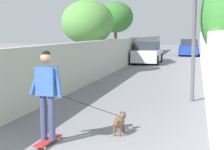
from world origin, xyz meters
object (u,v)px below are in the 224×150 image
tree_left_distant (88,23)px  dog (119,121)px  lamp_post (195,0)px  person_skateboarder (47,88)px  tree_left_mid (116,17)px  skateboard (48,141)px  car_far (189,48)px  car_near (148,53)px

tree_left_distant → dog: 11.07m
tree_left_distant → lamp_post: bearing=-138.1°
person_skateboarder → tree_left_mid: bearing=9.4°
tree_left_distant → tree_left_mid: bearing=-0.4°
skateboard → lamp_post: bearing=-28.7°
tree_left_mid → dog: tree_left_mid is taller
person_skateboarder → car_far: size_ratio=0.44×
tree_left_mid → car_near: size_ratio=1.11×
dog → car_far: size_ratio=0.34×
lamp_post → car_far: lamp_post is taller
tree_left_mid → skateboard: 17.51m
skateboard → car_far: 26.11m
car_near → car_far: bearing=-16.8°
tree_left_mid → person_skateboarder: (-17.00, -2.81, -2.09)m
lamp_post → car_near: (12.46, 3.23, -2.41)m
lamp_post → dog: bearing=159.3°
tree_left_distant → car_far: bearing=-18.1°
tree_left_mid → lamp_post: (-12.14, -5.46, -0.07)m
car_near → dog: bearing=-173.8°
tree_left_distant → car_near: size_ratio=0.99×
lamp_post → car_far: bearing=1.6°
tree_left_distant → lamp_post: size_ratio=0.83×
lamp_post → car_far: size_ratio=1.17×
skateboard → car_near: car_near is taller
tree_left_mid → car_near: tree_left_mid is taller
person_skateboarder → car_near: bearing=1.9°
tree_left_distant → car_far: tree_left_distant is taller
tree_left_mid → tree_left_distant: tree_left_mid is taller
lamp_post → person_skateboarder: bearing=151.3°
dog → skateboard: bearing=129.5°
person_skateboarder → dog: size_ratio=1.31×
lamp_post → dog: size_ratio=3.48×
skateboard → car_far: bearing=-4.5°
lamp_post → skateboard: (-4.86, 2.65, -3.06)m
person_skateboarder → dog: bearing=-50.5°
dog → car_near: 16.44m
tree_left_mid → car_near: 3.35m
tree_left_mid → skateboard: size_ratio=5.27×
tree_left_mid → skateboard: tree_left_mid is taller
tree_left_mid → lamp_post: lamp_post is taller
tree_left_distant → car_far: 15.93m
tree_left_mid → car_far: (9.02, -4.86, -2.48)m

